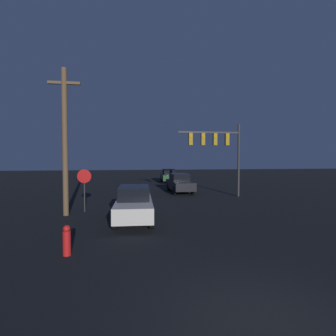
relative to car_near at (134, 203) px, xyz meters
The scene contains 8 objects.
ground_plane 8.50m from the car_near, 75.69° to the right, with size 120.00×120.00×0.00m, color black.
car_near is the anchor object (origin of this frame).
car_mid 10.29m from the car_near, 67.26° to the left, with size 1.81×4.59×1.61m.
car_far 19.23m from the car_near, 76.98° to the left, with size 1.84×4.60×1.61m.
traffic_signal_mast 9.82m from the car_near, 46.00° to the left, with size 4.81×0.30×5.54m.
stop_sign 3.67m from the car_near, 138.17° to the left, with size 0.75×0.07×2.34m.
utility_pole 4.92m from the car_near, 154.77° to the left, with size 1.59×0.28×7.51m.
fire_hydrant 4.67m from the car_near, 116.61° to the right, with size 0.24×0.24×0.93m.
Camera 1 is at (-2.24, -4.17, 2.97)m, focal length 28.00 mm.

